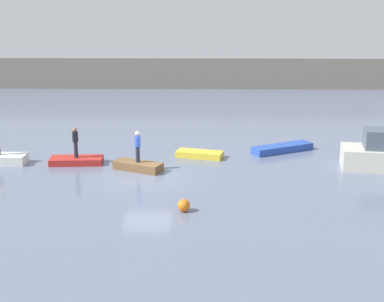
{
  "coord_description": "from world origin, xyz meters",
  "views": [
    {
      "loc": [
        2.85,
        -27.2,
        9.01
      ],
      "look_at": [
        2.31,
        1.6,
        0.95
      ],
      "focal_mm": 52.22,
      "sensor_mm": 36.0,
      "label": 1
    }
  ],
  "objects_px": {
    "rowboat_yellow": "(200,154)",
    "rowboat_brown": "(138,166)",
    "rowboat_blue": "(282,148)",
    "person_blue_shirt": "(137,145)",
    "person_dark_shirt": "(75,141)",
    "mooring_buoy": "(184,205)",
    "rowboat_red": "(77,160)"
  },
  "relations": [
    {
      "from": "rowboat_blue",
      "to": "rowboat_brown",
      "type": "bearing_deg",
      "value": 177.57
    },
    {
      "from": "rowboat_brown",
      "to": "mooring_buoy",
      "type": "bearing_deg",
      "value": -41.21
    },
    {
      "from": "rowboat_brown",
      "to": "person_blue_shirt",
      "type": "height_order",
      "value": "person_blue_shirt"
    },
    {
      "from": "rowboat_blue",
      "to": "person_blue_shirt",
      "type": "relative_size",
      "value": 2.29
    },
    {
      "from": "rowboat_red",
      "to": "mooring_buoy",
      "type": "xyz_separation_m",
      "value": [
        6.18,
        -6.96,
        0.09
      ]
    },
    {
      "from": "person_blue_shirt",
      "to": "mooring_buoy",
      "type": "distance_m",
      "value": 6.5
    },
    {
      "from": "rowboat_blue",
      "to": "person_blue_shirt",
      "type": "bearing_deg",
      "value": 177.57
    },
    {
      "from": "rowboat_blue",
      "to": "person_blue_shirt",
      "type": "xyz_separation_m",
      "value": [
        -8.2,
        -3.82,
        1.18
      ]
    },
    {
      "from": "rowboat_yellow",
      "to": "person_dark_shirt",
      "type": "xyz_separation_m",
      "value": [
        -6.81,
        -1.42,
        1.13
      ]
    },
    {
      "from": "rowboat_red",
      "to": "mooring_buoy",
      "type": "distance_m",
      "value": 9.31
    },
    {
      "from": "rowboat_brown",
      "to": "mooring_buoy",
      "type": "relative_size",
      "value": 4.77
    },
    {
      "from": "person_dark_shirt",
      "to": "mooring_buoy",
      "type": "height_order",
      "value": "person_dark_shirt"
    },
    {
      "from": "rowboat_red",
      "to": "rowboat_blue",
      "type": "distance_m",
      "value": 12.05
    },
    {
      "from": "rowboat_red",
      "to": "person_dark_shirt",
      "type": "distance_m",
      "value": 1.12
    },
    {
      "from": "rowboat_blue",
      "to": "rowboat_yellow",
      "type": "bearing_deg",
      "value": 167.17
    },
    {
      "from": "mooring_buoy",
      "to": "person_dark_shirt",
      "type": "bearing_deg",
      "value": 131.59
    },
    {
      "from": "rowboat_brown",
      "to": "rowboat_blue",
      "type": "height_order",
      "value": "rowboat_brown"
    },
    {
      "from": "person_dark_shirt",
      "to": "person_blue_shirt",
      "type": "height_order",
      "value": "person_blue_shirt"
    },
    {
      "from": "rowboat_yellow",
      "to": "rowboat_blue",
      "type": "bearing_deg",
      "value": 29.8
    },
    {
      "from": "rowboat_blue",
      "to": "mooring_buoy",
      "type": "distance_m",
      "value": 11.14
    },
    {
      "from": "person_dark_shirt",
      "to": "mooring_buoy",
      "type": "bearing_deg",
      "value": -48.41
    },
    {
      "from": "person_dark_shirt",
      "to": "rowboat_yellow",
      "type": "bearing_deg",
      "value": 11.74
    },
    {
      "from": "person_blue_shirt",
      "to": "mooring_buoy",
      "type": "bearing_deg",
      "value": -65.74
    },
    {
      "from": "person_dark_shirt",
      "to": "mooring_buoy",
      "type": "relative_size",
      "value": 3.09
    },
    {
      "from": "rowboat_blue",
      "to": "person_dark_shirt",
      "type": "xyz_separation_m",
      "value": [
        -11.74,
        -2.7,
        1.1
      ]
    },
    {
      "from": "mooring_buoy",
      "to": "rowboat_blue",
      "type": "bearing_deg",
      "value": 60.05
    },
    {
      "from": "rowboat_yellow",
      "to": "mooring_buoy",
      "type": "xyz_separation_m",
      "value": [
        -0.64,
        -8.38,
        0.1
      ]
    },
    {
      "from": "rowboat_brown",
      "to": "rowboat_yellow",
      "type": "distance_m",
      "value": 4.14
    },
    {
      "from": "rowboat_brown",
      "to": "mooring_buoy",
      "type": "distance_m",
      "value": 6.41
    },
    {
      "from": "rowboat_yellow",
      "to": "rowboat_brown",
      "type": "bearing_deg",
      "value": -126.95
    },
    {
      "from": "rowboat_yellow",
      "to": "mooring_buoy",
      "type": "distance_m",
      "value": 8.4
    },
    {
      "from": "rowboat_brown",
      "to": "mooring_buoy",
      "type": "height_order",
      "value": "mooring_buoy"
    }
  ]
}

